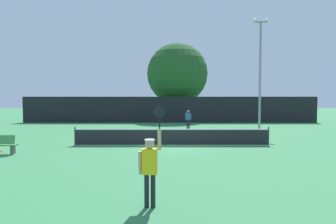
{
  "coord_description": "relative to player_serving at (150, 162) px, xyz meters",
  "views": [
    {
      "loc": [
        -0.22,
        -17.04,
        2.76
      ],
      "look_at": [
        -0.2,
        5.17,
        1.68
      ],
      "focal_mm": 31.71,
      "sensor_mm": 36.0,
      "label": 1
    }
  ],
  "objects": [
    {
      "name": "ground_plane",
      "position": [
        0.66,
        9.71,
        -1.15
      ],
      "size": [
        120.0,
        120.0,
        0.0
      ],
      "primitive_type": "plane",
      "color": "#387F4C"
    },
    {
      "name": "tennis_net",
      "position": [
        0.66,
        9.71,
        -0.63
      ],
      "size": [
        11.27,
        0.08,
        1.07
      ],
      "color": "#232328",
      "rests_on": "ground"
    },
    {
      "name": "perimeter_fence",
      "position": [
        0.66,
        25.36,
        0.29
      ],
      "size": [
        32.51,
        0.12,
        2.87
      ],
      "primitive_type": "cube",
      "color": "black",
      "rests_on": "ground"
    },
    {
      "name": "player_serving",
      "position": [
        0.0,
        0.0,
        0.0
      ],
      "size": [
        0.68,
        0.4,
        2.58
      ],
      "color": "yellow",
      "rests_on": "ground"
    },
    {
      "name": "player_receiving",
      "position": [
        2.24,
        18.83,
        -0.17
      ],
      "size": [
        0.57,
        0.24,
        1.61
      ],
      "rotation": [
        0.0,
        0.0,
        3.14
      ],
      "color": "blue",
      "rests_on": "ground"
    },
    {
      "name": "tennis_ball",
      "position": [
        2.57,
        10.69,
        -1.11
      ],
      "size": [
        0.07,
        0.07,
        0.07
      ],
      "primitive_type": "sphere",
      "color": "#CCE033",
      "rests_on": "ground"
    },
    {
      "name": "light_pole",
      "position": [
        7.83,
        16.55,
        3.95
      ],
      "size": [
        1.18,
        0.28,
        9.04
      ],
      "color": "gray",
      "rests_on": "ground"
    },
    {
      "name": "large_tree",
      "position": [
        1.59,
        29.31,
        4.54
      ],
      "size": [
        7.46,
        7.46,
        9.43
      ],
      "color": "brown",
      "rests_on": "ground"
    },
    {
      "name": "parked_car_near",
      "position": [
        10.25,
        33.86,
        -0.37
      ],
      "size": [
        2.25,
        4.34,
        1.69
      ],
      "rotation": [
        0.0,
        0.0,
        -0.08
      ],
      "color": "white",
      "rests_on": "ground"
    }
  ]
}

